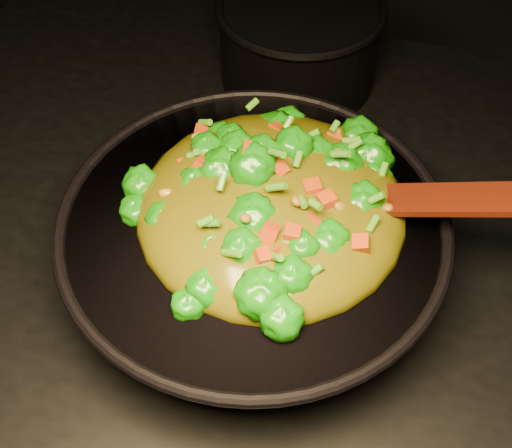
% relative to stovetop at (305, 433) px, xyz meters
% --- Properties ---
extents(stovetop, '(1.20, 0.90, 0.90)m').
position_rel_stovetop_xyz_m(stovetop, '(0.00, 0.00, 0.00)').
color(stovetop, black).
rests_on(stovetop, ground).
extents(wok, '(0.42, 0.42, 0.11)m').
position_rel_stovetop_xyz_m(wok, '(-0.07, -0.04, 0.50)').
color(wok, black).
rests_on(wok, stovetop).
extents(stir_fry, '(0.30, 0.30, 0.09)m').
position_rel_stovetop_xyz_m(stir_fry, '(-0.06, -0.02, 0.60)').
color(stir_fry, '#177B08').
rests_on(stir_fry, wok).
extents(spatula, '(0.25, 0.06, 0.10)m').
position_rel_stovetop_xyz_m(spatula, '(0.09, 0.00, 0.60)').
color(spatula, '#391708').
rests_on(spatula, wok).
extents(back_pot, '(0.24, 0.24, 0.12)m').
position_rel_stovetop_xyz_m(back_pot, '(-0.11, 0.32, 0.51)').
color(back_pot, black).
rests_on(back_pot, stovetop).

